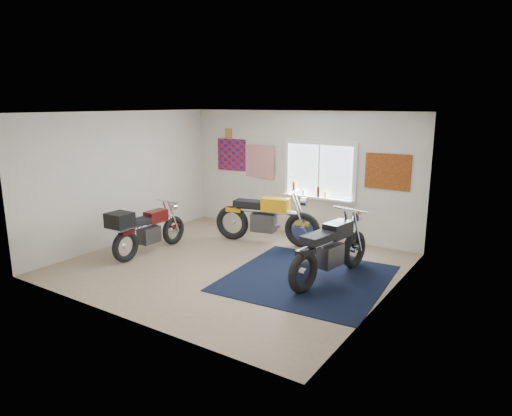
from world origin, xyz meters
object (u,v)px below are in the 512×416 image
Objects in this scene: navy_rug at (307,278)px; black_chrome_bike at (330,251)px; maroon_tourer at (145,230)px; yellow_triumph at (266,220)px.

black_chrome_bike is at bearing 29.51° from navy_rug.
yellow_triumph is at bearing -40.16° from maroon_tourer.
yellow_triumph reaches higher than maroon_tourer.
maroon_tourer reaches higher than navy_rug.
navy_rug is 2.14m from yellow_triumph.
yellow_triumph is 2.45m from maroon_tourer.
navy_rug is 1.15× the size of yellow_triumph.
black_chrome_bike reaches higher than maroon_tourer.
black_chrome_bike is at bearing -42.07° from yellow_triumph.
yellow_triumph is at bearing 141.52° from navy_rug.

